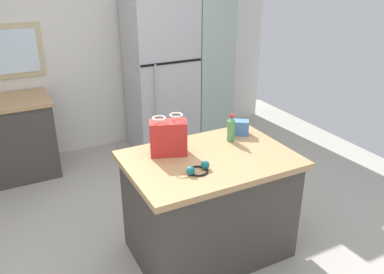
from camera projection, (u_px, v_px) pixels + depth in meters
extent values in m
plane|color=#ADA89E|center=(178.00, 258.00, 3.30)|extent=(6.14, 6.14, 0.00)
cube|color=silver|center=(86.00, 46.00, 4.83)|extent=(5.12, 0.10, 2.61)
cube|color=#CCB78C|center=(11.00, 51.00, 4.41)|extent=(0.68, 0.04, 0.60)
cube|color=white|center=(11.00, 52.00, 4.40)|extent=(0.56, 0.02, 0.48)
cube|color=#423D38|center=(209.00, 208.00, 3.23)|extent=(1.20, 0.81, 0.83)
cube|color=tan|center=(210.00, 160.00, 3.05)|extent=(1.28, 0.89, 0.05)
cube|color=#B7B7BC|center=(161.00, 75.00, 4.98)|extent=(0.79, 0.64, 1.89)
cube|color=black|center=(172.00, 63.00, 4.62)|extent=(0.77, 0.01, 0.02)
cylinder|color=#B7B7BC|center=(157.00, 100.00, 4.68)|extent=(0.02, 0.02, 0.85)
cube|color=#9EB2A8|center=(207.00, 55.00, 5.18)|extent=(0.48, 0.61, 2.27)
cube|color=red|center=(168.00, 138.00, 3.04)|extent=(0.31, 0.23, 0.27)
torus|color=white|center=(159.00, 118.00, 2.94)|extent=(0.13, 0.13, 0.01)
torus|color=white|center=(176.00, 115.00, 3.00)|extent=(0.13, 0.13, 0.01)
cube|color=#4775B7|center=(239.00, 127.00, 3.42)|extent=(0.19, 0.17, 0.13)
cylinder|color=#4C9956|center=(231.00, 131.00, 3.29)|extent=(0.07, 0.07, 0.18)
cone|color=#4C9956|center=(231.00, 119.00, 3.25)|extent=(0.06, 0.06, 0.03)
cylinder|color=red|center=(231.00, 116.00, 3.23)|extent=(0.03, 0.03, 0.02)
torus|color=black|center=(198.00, 171.00, 2.83)|extent=(0.18, 0.18, 0.01)
sphere|color=#19666B|center=(191.00, 171.00, 2.78)|extent=(0.06, 0.06, 0.06)
sphere|color=#19666B|center=(205.00, 165.00, 2.86)|extent=(0.06, 0.06, 0.06)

